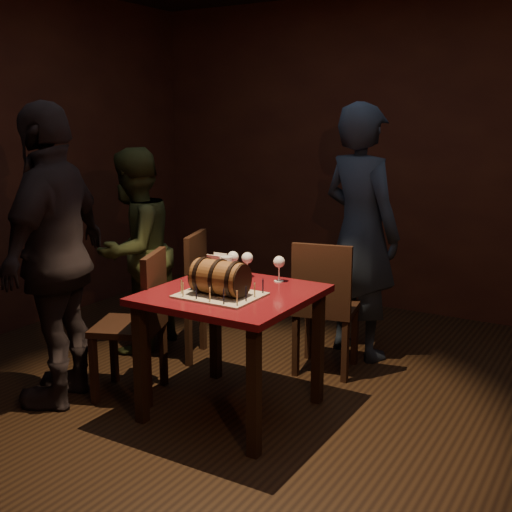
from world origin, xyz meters
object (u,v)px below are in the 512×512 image
wine_glass_mid (247,259)px  pint_of_ale (227,269)px  chair_left_front (140,316)px  chair_back (324,301)px  person_left_rear (134,251)px  person_back (360,232)px  person_left_front (56,256)px  wine_glass_left (233,258)px  chair_left_rear (183,288)px  pub_table (232,310)px  barrel_cake (220,278)px  wine_glass_right (279,263)px

wine_glass_mid → pint_of_ale: bearing=-118.2°
chair_left_front → chair_back: bearing=46.7°
chair_back → person_left_rear: bearing=-170.0°
chair_left_front → person_back: (0.89, 1.39, 0.40)m
chair_back → person_left_front: 1.76m
person_left_rear → person_left_front: (0.22, -0.94, 0.16)m
chair_left_front → person_left_front: size_ratio=0.51×
wine_glass_left → person_left_rear: size_ratio=0.11×
chair_left_rear → person_back: person_back is taller
person_left_front → pub_table: bearing=91.6°
barrel_cake → person_left_rear: person_left_rear is taller
wine_glass_right → chair_back: chair_back is taller
pub_table → wine_glass_mid: bearing=106.3°
barrel_cake → person_left_front: 1.04m
wine_glass_left → person_left_front: person_left_front is taller
chair_left_rear → chair_left_front: (0.18, -0.68, 0.00)m
chair_left_rear → pub_table: bearing=-36.2°
chair_left_front → person_back: size_ratio=0.50×
wine_glass_left → person_back: (0.46, 0.99, 0.05)m
pub_table → chair_left_rear: 1.00m
pint_of_ale → chair_left_rear: bearing=148.8°
chair_left_rear → person_back: bearing=33.7°
chair_left_front → person_left_front: 0.63m
person_left_rear → person_left_front: person_left_front is taller
chair_back → chair_left_front: same height
wine_glass_right → pint_of_ale: wine_glass_right is taller
pub_table → pint_of_ale: pint_of_ale is taller
wine_glass_left → chair_back: (0.41, 0.49, -0.35)m
pint_of_ale → person_left_front: bearing=-145.2°
wine_glass_mid → wine_glass_right: same height
pint_of_ale → wine_glass_right: bearing=24.9°
chair_back → person_left_front: bearing=-136.0°
pint_of_ale → chair_left_front: 0.62m
barrel_cake → chair_left_rear: 1.12m
barrel_cake → person_left_rear: bearing=151.3°
wine_glass_mid → person_left_rear: 1.16m
wine_glass_mid → person_back: bearing=69.3°
barrel_cake → chair_left_front: 0.71m
chair_left_rear → person_left_front: 1.07m
person_left_rear → chair_left_rear: bearing=89.4°
chair_back → chair_left_front: bearing=-133.3°
person_left_front → chair_left_rear: bearing=148.6°
barrel_cake → chair_back: size_ratio=0.39×
wine_glass_left → wine_glass_right: same height
pint_of_ale → chair_left_rear: 0.80m
barrel_cake → person_left_front: size_ratio=0.20×
wine_glass_right → person_left_front: 1.35m
chair_left_rear → chair_left_front: 0.70m
wine_glass_left → pub_table: bearing=-58.5°
wine_glass_left → chair_left_front: 0.68m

